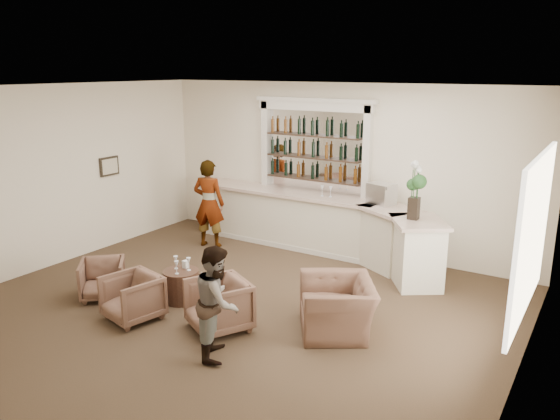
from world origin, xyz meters
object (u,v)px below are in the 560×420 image
object	(u,v)px
sommelier	(209,204)
armchair_right	(219,305)
armchair_center	(132,298)
flower_vase	(415,187)
armchair_left	(103,279)
espresso_machine	(382,194)
armchair_far	(337,306)
bar_counter	(317,224)
cocktail_table	(181,286)
guest	(217,302)

from	to	relation	value
sommelier	armchair_right	bearing A→B (deg)	116.85
armchair_center	flower_vase	xyz separation A→B (m)	(2.97, 3.47, 1.35)
armchair_left	espresso_machine	xyz separation A→B (m)	(3.13, 3.85, 1.02)
sommelier	armchair_far	size ratio (longest dim) A/B	1.61
espresso_machine	armchair_far	bearing A→B (deg)	-62.18
sommelier	flower_vase	xyz separation A→B (m)	(4.17, 0.22, 0.79)
flower_vase	sommelier	bearing A→B (deg)	-176.93
sommelier	armchair_right	size ratio (longest dim) A/B	2.25
espresso_machine	flower_vase	xyz separation A→B (m)	(0.84, -0.68, 0.35)
bar_counter	armchair_right	size ratio (longest dim) A/B	7.15
armchair_right	cocktail_table	bearing A→B (deg)	-173.62
armchair_right	armchair_left	bearing A→B (deg)	-148.34
guest	flower_vase	distance (m)	3.95
armchair_right	armchair_far	size ratio (longest dim) A/B	0.71
armchair_center	flower_vase	size ratio (longest dim) A/B	0.76
bar_counter	armchair_left	distance (m)	4.21
cocktail_table	flower_vase	bearing A→B (deg)	42.73
guest	armchair_left	xyz separation A→B (m)	(-2.69, 0.44, -0.42)
bar_counter	armchair_center	size ratio (longest dim) A/B	7.70
cocktail_table	armchair_right	bearing A→B (deg)	-22.53
armchair_center	espresso_machine	bearing A→B (deg)	76.05
guest	espresso_machine	size ratio (longest dim) A/B	3.29
flower_vase	guest	bearing A→B (deg)	-109.48
armchair_far	flower_vase	distance (m)	2.60
espresso_machine	armchair_left	bearing A→B (deg)	-112.08
armchair_left	armchair_center	distance (m)	1.04
bar_counter	espresso_machine	size ratio (longest dim) A/B	12.85
armchair_far	armchair_center	bearing A→B (deg)	-98.00
guest	flower_vase	world-z (taller)	flower_vase
sommelier	armchair_right	distance (m)	3.79
armchair_center	cocktail_table	bearing A→B (deg)	93.10
cocktail_table	espresso_machine	bearing A→B (deg)	58.88
armchair_far	espresso_machine	size ratio (longest dim) A/B	2.52
guest	armchair_far	size ratio (longest dim) A/B	1.30
cocktail_table	guest	bearing A→B (deg)	-33.34
cocktail_table	armchair_center	world-z (taller)	armchair_center
bar_counter	flower_vase	bearing A→B (deg)	-15.79
sommelier	espresso_machine	world-z (taller)	sommelier
sommelier	guest	world-z (taller)	sommelier
cocktail_table	sommelier	distance (m)	2.81
cocktail_table	armchair_right	world-z (taller)	armchair_right
guest	flower_vase	xyz separation A→B (m)	(1.28, 3.61, 0.96)
guest	armchair_center	world-z (taller)	guest
guest	bar_counter	bearing A→B (deg)	-19.47
espresso_machine	flower_vase	bearing A→B (deg)	-22.03
sommelier	armchair_right	world-z (taller)	sommelier
cocktail_table	flower_vase	distance (m)	4.09
armchair_right	espresso_machine	bearing A→B (deg)	105.80
bar_counter	espresso_machine	distance (m)	1.48
cocktail_table	armchair_far	xyz separation A→B (m)	(2.53, 0.38, 0.11)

